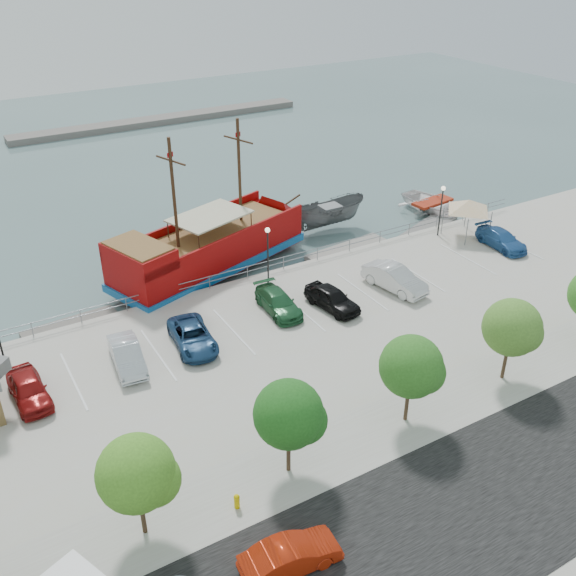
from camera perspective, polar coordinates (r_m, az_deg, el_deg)
ground at (r=41.79m, az=2.58°, el=-4.41°), size 160.00×160.00×0.00m
street at (r=32.08m, az=18.89°, el=-16.50°), size 100.00×8.00×0.04m
sidewalk at (r=34.94m, az=11.64°, el=-10.83°), size 100.00×4.00×0.05m
seawall_railing at (r=46.81m, az=-2.53°, el=1.74°), size 50.00×0.06×1.00m
far_shore at (r=91.79m, az=-11.21°, el=14.45°), size 40.00×3.00×0.80m
pirate_ship at (r=49.82m, az=-5.83°, el=3.96°), size 18.87×10.53×11.70m
patrol_boat at (r=56.38m, az=3.74°, el=6.40°), size 6.73×2.98×2.54m
speedboat at (r=61.45m, az=12.69°, el=7.11°), size 5.28×6.89×1.33m
dock_west at (r=44.96m, az=-18.74°, el=-3.20°), size 6.36×2.21×0.36m
dock_mid at (r=52.69m, az=5.37°, el=3.35°), size 7.61×2.89×0.42m
dock_east at (r=57.65m, az=12.30°, el=5.15°), size 7.64×4.63×0.42m
canopy_tent at (r=53.99m, az=15.85°, el=7.55°), size 4.47×4.47×3.61m
street_sedan at (r=27.31m, az=0.23°, el=-22.70°), size 4.21×1.79×1.35m
fire_hydrant at (r=29.52m, az=-4.57°, el=-18.34°), size 0.27×0.27×0.79m
lamp_post_mid at (r=44.70m, az=-1.81°, el=3.81°), size 0.36×0.36×4.28m
lamp_post_right at (r=53.54m, az=13.50°, el=7.45°), size 0.36×0.36×4.28m
tree_b at (r=27.10m, az=-12.98°, el=-15.88°), size 3.30×3.20×5.00m
tree_c at (r=29.05m, az=0.37°, el=-11.28°), size 3.30×3.20×5.00m
tree_d at (r=32.42m, az=11.16°, el=-6.99°), size 3.30×3.20×5.00m
tree_e at (r=36.82m, az=19.50°, el=-3.44°), size 3.30×3.20×5.00m
parked_car_a at (r=37.31m, az=-22.07°, el=-8.32°), size 1.96×4.39×1.47m
parked_car_b at (r=38.25m, az=-14.11°, el=-5.84°), size 1.99×4.55×1.45m
parked_car_c at (r=39.26m, az=-8.47°, el=-4.29°), size 2.78×5.05×1.34m
parked_car_d at (r=42.27m, az=-0.87°, el=-1.29°), size 2.10×4.67×1.33m
parked_car_e at (r=42.67m, az=3.95°, el=-0.92°), size 2.37×4.55×1.48m
parked_car_f at (r=45.44m, az=9.47°, el=0.84°), size 2.59×5.19×1.63m
parked_car_h at (r=53.66m, az=18.44°, el=4.13°), size 2.19×4.80×1.36m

